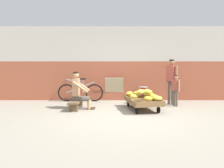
{
  "coord_description": "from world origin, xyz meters",
  "views": [
    {
      "loc": [
        -0.34,
        -5.59,
        1.37
      ],
      "look_at": [
        -0.35,
        1.29,
        0.75
      ],
      "focal_mm": 35.59,
      "sensor_mm": 36.0,
      "label": 1
    }
  ],
  "objects_px": {
    "bicycle_near_left": "(81,92)",
    "customer_child": "(176,87)",
    "banana_cart": "(143,102)",
    "customer_adult": "(172,76)",
    "low_bench": "(77,102)",
    "plastic_crate": "(143,100)",
    "sign_board": "(115,89)",
    "shopping_bag": "(145,103)",
    "vendor_seated": "(79,91)",
    "weighing_scale": "(144,91)"
  },
  "relations": [
    {
      "from": "vendor_seated",
      "to": "sign_board",
      "type": "bearing_deg",
      "value": 56.16
    },
    {
      "from": "banana_cart",
      "to": "low_bench",
      "type": "height_order",
      "value": "banana_cart"
    },
    {
      "from": "customer_adult",
      "to": "shopping_bag",
      "type": "height_order",
      "value": "customer_adult"
    },
    {
      "from": "bicycle_near_left",
      "to": "customer_child",
      "type": "relative_size",
      "value": 1.64
    },
    {
      "from": "customer_adult",
      "to": "banana_cart",
      "type": "bearing_deg",
      "value": -140.79
    },
    {
      "from": "banana_cart",
      "to": "customer_adult",
      "type": "xyz_separation_m",
      "value": [
        1.09,
        0.89,
        0.71
      ]
    },
    {
      "from": "customer_child",
      "to": "shopping_bag",
      "type": "relative_size",
      "value": 4.22
    },
    {
      "from": "banana_cart",
      "to": "low_bench",
      "type": "xyz_separation_m",
      "value": [
        -2.01,
        0.11,
        -0.04
      ]
    },
    {
      "from": "plastic_crate",
      "to": "sign_board",
      "type": "height_order",
      "value": "sign_board"
    },
    {
      "from": "sign_board",
      "to": "customer_adult",
      "type": "relative_size",
      "value": 0.57
    },
    {
      "from": "low_bench",
      "to": "sign_board",
      "type": "bearing_deg",
      "value": 54.05
    },
    {
      "from": "plastic_crate",
      "to": "weighing_scale",
      "type": "distance_m",
      "value": 0.3
    },
    {
      "from": "low_bench",
      "to": "plastic_crate",
      "type": "distance_m",
      "value": 2.34
    },
    {
      "from": "plastic_crate",
      "to": "sign_board",
      "type": "bearing_deg",
      "value": 142.98
    },
    {
      "from": "plastic_crate",
      "to": "weighing_scale",
      "type": "bearing_deg",
      "value": -90.0
    },
    {
      "from": "plastic_crate",
      "to": "weighing_scale",
      "type": "relative_size",
      "value": 1.2
    },
    {
      "from": "banana_cart",
      "to": "customer_adult",
      "type": "distance_m",
      "value": 1.58
    },
    {
      "from": "plastic_crate",
      "to": "customer_child",
      "type": "bearing_deg",
      "value": -23.79
    },
    {
      "from": "low_bench",
      "to": "plastic_crate",
      "type": "xyz_separation_m",
      "value": [
        2.17,
        0.88,
        -0.05
      ]
    },
    {
      "from": "weighing_scale",
      "to": "customer_child",
      "type": "xyz_separation_m",
      "value": [
        0.99,
        -0.44,
        0.17
      ]
    },
    {
      "from": "customer_child",
      "to": "shopping_bag",
      "type": "xyz_separation_m",
      "value": [
        -1.02,
        -0.07,
        -0.51
      ]
    },
    {
      "from": "weighing_scale",
      "to": "plastic_crate",
      "type": "bearing_deg",
      "value": 90.0
    },
    {
      "from": "bicycle_near_left",
      "to": "customer_adult",
      "type": "height_order",
      "value": "customer_adult"
    },
    {
      "from": "vendor_seated",
      "to": "bicycle_near_left",
      "type": "bearing_deg",
      "value": 96.45
    },
    {
      "from": "low_bench",
      "to": "vendor_seated",
      "type": "xyz_separation_m",
      "value": [
        0.09,
        -0.0,
        0.37
      ]
    },
    {
      "from": "shopping_bag",
      "to": "bicycle_near_left",
      "type": "bearing_deg",
      "value": 155.41
    },
    {
      "from": "bicycle_near_left",
      "to": "low_bench",
      "type": "bearing_deg",
      "value": -87.15
    },
    {
      "from": "low_bench",
      "to": "shopping_bag",
      "type": "xyz_separation_m",
      "value": [
        2.14,
        0.37,
        -0.08
      ]
    },
    {
      "from": "sign_board",
      "to": "shopping_bag",
      "type": "relative_size",
      "value": 3.63
    },
    {
      "from": "plastic_crate",
      "to": "customer_child",
      "type": "distance_m",
      "value": 1.19
    },
    {
      "from": "sign_board",
      "to": "low_bench",
      "type": "bearing_deg",
      "value": -125.95
    },
    {
      "from": "low_bench",
      "to": "weighing_scale",
      "type": "distance_m",
      "value": 2.35
    },
    {
      "from": "sign_board",
      "to": "weighing_scale",
      "type": "bearing_deg",
      "value": -37.07
    },
    {
      "from": "low_bench",
      "to": "customer_child",
      "type": "distance_m",
      "value": 3.22
    },
    {
      "from": "shopping_bag",
      "to": "sign_board",
      "type": "bearing_deg",
      "value": 127.69
    },
    {
      "from": "bicycle_near_left",
      "to": "plastic_crate",
      "type": "bearing_deg",
      "value": -12.81
    },
    {
      "from": "banana_cart",
      "to": "bicycle_near_left",
      "type": "relative_size",
      "value": 0.94
    },
    {
      "from": "banana_cart",
      "to": "shopping_bag",
      "type": "height_order",
      "value": "banana_cart"
    },
    {
      "from": "vendor_seated",
      "to": "shopping_bag",
      "type": "height_order",
      "value": "vendor_seated"
    },
    {
      "from": "weighing_scale",
      "to": "sign_board",
      "type": "relative_size",
      "value": 0.34
    },
    {
      "from": "vendor_seated",
      "to": "weighing_scale",
      "type": "relative_size",
      "value": 3.8
    },
    {
      "from": "banana_cart",
      "to": "plastic_crate",
      "type": "bearing_deg",
      "value": 80.83
    },
    {
      "from": "low_bench",
      "to": "weighing_scale",
      "type": "xyz_separation_m",
      "value": [
        2.17,
        0.88,
        0.25
      ]
    },
    {
      "from": "weighing_scale",
      "to": "banana_cart",
      "type": "bearing_deg",
      "value": -99.18
    },
    {
      "from": "customer_child",
      "to": "customer_adult",
      "type": "bearing_deg",
      "value": 100.09
    },
    {
      "from": "plastic_crate",
      "to": "weighing_scale",
      "type": "height_order",
      "value": "weighing_scale"
    },
    {
      "from": "vendor_seated",
      "to": "sign_board",
      "type": "height_order",
      "value": "vendor_seated"
    },
    {
      "from": "vendor_seated",
      "to": "customer_adult",
      "type": "xyz_separation_m",
      "value": [
        3.01,
        0.78,
        0.38
      ]
    },
    {
      "from": "low_bench",
      "to": "customer_child",
      "type": "xyz_separation_m",
      "value": [
        3.16,
        0.44,
        0.43
      ]
    },
    {
      "from": "sign_board",
      "to": "shopping_bag",
      "type": "height_order",
      "value": "sign_board"
    }
  ]
}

